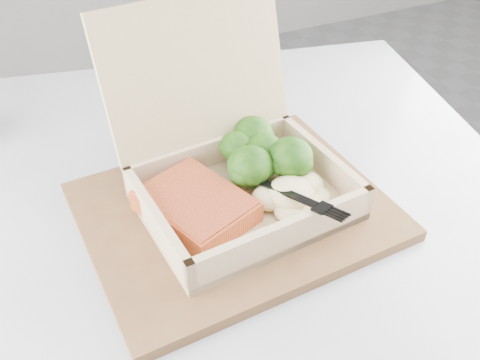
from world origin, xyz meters
name	(u,v)px	position (x,y,z in m)	size (l,w,h in m)	color
cafe_table	(207,321)	(-0.61, 0.04, 0.56)	(1.04, 1.04, 0.76)	black
serving_tray	(235,211)	(-0.56, 0.04, 0.77)	(0.36, 0.29, 0.02)	brown
takeout_container	(228,155)	(-0.55, 0.07, 0.83)	(0.26, 0.26, 0.22)	tan
salmon_fillet	(196,206)	(-0.61, 0.03, 0.80)	(0.10, 0.13, 0.03)	#D64E2A
broccoli_pile	(264,156)	(-0.50, 0.08, 0.81)	(0.13, 0.13, 0.05)	#346B17
mashed_potatoes	(291,194)	(-0.50, 0.00, 0.80)	(0.09, 0.08, 0.03)	beige
plastic_fork	(272,184)	(-0.52, 0.02, 0.81)	(0.06, 0.14, 0.02)	black
receipt	(232,129)	(-0.49, 0.21, 0.76)	(0.07, 0.14, 0.00)	silver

